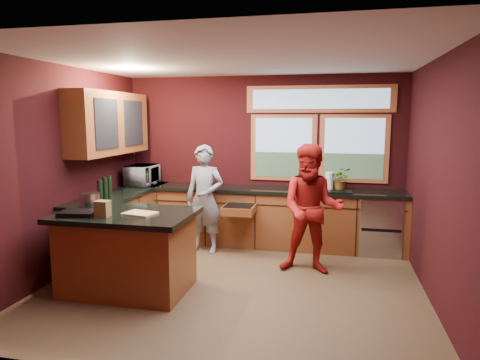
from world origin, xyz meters
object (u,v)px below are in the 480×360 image
(island, at_px, (128,251))
(person_grey, at_px, (205,199))
(cutting_board, at_px, (140,213))
(stock_pot, at_px, (90,200))
(person_red, at_px, (312,209))

(island, bearing_deg, person_grey, 74.60)
(island, height_order, cutting_board, cutting_board)
(person_grey, bearing_deg, stock_pot, -118.53)
(island, relative_size, cutting_board, 4.43)
(person_red, height_order, cutting_board, person_red)
(cutting_board, height_order, stock_pot, stock_pot)
(person_red, bearing_deg, island, -150.82)
(person_grey, relative_size, cutting_board, 4.67)
(person_grey, relative_size, person_red, 0.96)
(person_red, bearing_deg, stock_pot, -158.79)
(island, xyz_separation_m, cutting_board, (0.20, -0.05, 0.48))
(cutting_board, relative_size, stock_pot, 1.46)
(person_red, distance_m, stock_pot, 2.79)
(person_red, height_order, stock_pot, person_red)
(person_grey, xyz_separation_m, cutting_board, (-0.25, -1.68, 0.14))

